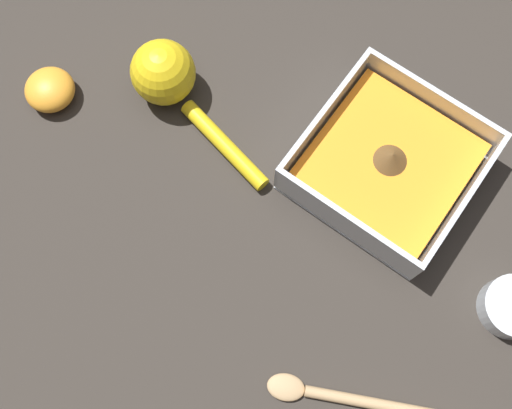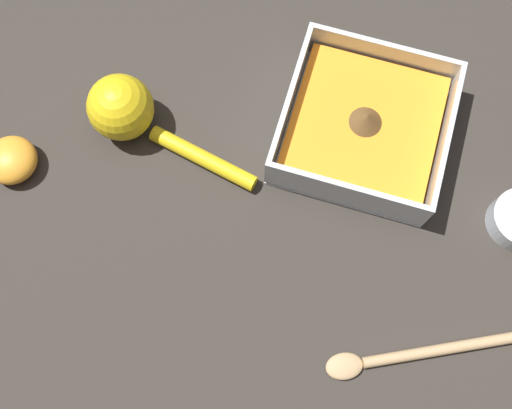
{
  "view_description": "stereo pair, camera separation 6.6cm",
  "coord_description": "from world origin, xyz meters",
  "px_view_note": "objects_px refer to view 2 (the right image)",
  "views": [
    {
      "loc": [
        -0.02,
        -0.27,
        0.66
      ],
      "look_at": [
        -0.13,
        -0.12,
        0.03
      ],
      "focal_mm": 42.0,
      "sensor_mm": 36.0,
      "label": 1
    },
    {
      "loc": [
        -0.07,
        -0.3,
        0.66
      ],
      "look_at": [
        -0.13,
        -0.12,
        0.03
      ],
      "focal_mm": 42.0,
      "sensor_mm": 36.0,
      "label": 2
    }
  ],
  "objects_px": {
    "square_dish": "(363,128)",
    "wooden_spoon": "(413,355)",
    "lemon_half": "(11,160)",
    "lemon_squeezer": "(129,112)"
  },
  "relations": [
    {
      "from": "lemon_half",
      "to": "square_dish",
      "type": "bearing_deg",
      "value": 22.08
    },
    {
      "from": "wooden_spoon",
      "to": "square_dish",
      "type": "bearing_deg",
      "value": -90.02
    },
    {
      "from": "square_dish",
      "to": "lemon_half",
      "type": "xyz_separation_m",
      "value": [
        -0.38,
        -0.15,
        -0.0
      ]
    },
    {
      "from": "wooden_spoon",
      "to": "lemon_squeezer",
      "type": "bearing_deg",
      "value": -49.91
    },
    {
      "from": "lemon_squeezer",
      "to": "wooden_spoon",
      "type": "height_order",
      "value": "lemon_squeezer"
    },
    {
      "from": "square_dish",
      "to": "wooden_spoon",
      "type": "distance_m",
      "value": 0.26
    },
    {
      "from": "square_dish",
      "to": "lemon_squeezer",
      "type": "relative_size",
      "value": 0.88
    },
    {
      "from": "lemon_half",
      "to": "wooden_spoon",
      "type": "bearing_deg",
      "value": -9.2
    },
    {
      "from": "lemon_half",
      "to": "wooden_spoon",
      "type": "xyz_separation_m",
      "value": [
        0.49,
        -0.08,
        -0.01
      ]
    },
    {
      "from": "lemon_squeezer",
      "to": "wooden_spoon",
      "type": "relative_size",
      "value": 1.05
    }
  ]
}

